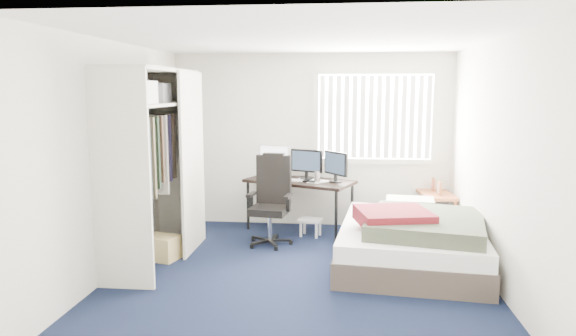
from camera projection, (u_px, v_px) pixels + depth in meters
The scene contains 10 objects.
ground at pixel (299, 273), 5.59m from camera, with size 4.20×4.20×0.00m, color black.
room_shell at pixel (299, 135), 5.36m from camera, with size 4.20×4.20×4.20m.
window_assembly at pixel (375, 117), 7.26m from camera, with size 1.72×0.09×1.32m.
closet at pixel (155, 146), 5.82m from camera, with size 0.64×1.84×2.22m.
desk at pixel (301, 177), 7.21m from camera, with size 1.63×1.20×1.19m.
office_chair at pixel (271, 209), 6.65m from camera, with size 0.62×0.62×1.17m.
footstool at pixel (310, 223), 6.99m from camera, with size 0.35×0.31×0.25m.
nightstand at pixel (435, 197), 7.15m from camera, with size 0.48×0.86×0.75m.
bed at pixel (412, 239), 5.88m from camera, with size 1.80×2.27×0.69m.
pine_box at pixel (162, 248), 6.04m from camera, with size 0.38×0.28×0.28m, color tan.
Camera 1 is at (0.45, -5.33, 1.98)m, focal length 32.00 mm.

